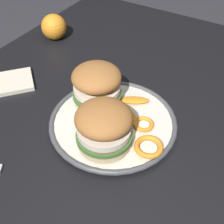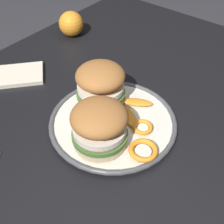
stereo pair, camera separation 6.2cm
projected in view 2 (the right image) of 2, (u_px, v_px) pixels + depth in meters
name	position (u px, v px, depth m)	size (l,w,h in m)	color
dining_table	(123.00, 143.00, 0.78)	(1.19, 0.98, 0.78)	black
dinner_plate	(112.00, 121.00, 0.68)	(0.30, 0.30, 0.02)	silver
sandwich_half_left	(99.00, 125.00, 0.59)	(0.17, 0.17, 0.10)	beige
sandwich_half_right	(100.00, 84.00, 0.69)	(0.16, 0.16, 0.10)	beige
orange_peel_curled	(142.00, 127.00, 0.65)	(0.06, 0.06, 0.01)	orange
orange_peel_strip_long	(137.00, 102.00, 0.71)	(0.06, 0.08, 0.01)	orange
orange_peel_strip_short	(129.00, 116.00, 0.67)	(0.06, 0.08, 0.01)	orange
orange_peel_small_curl	(143.00, 150.00, 0.60)	(0.09, 0.09, 0.01)	orange
whole_orange	(71.00, 24.00, 0.96)	(0.08, 0.08, 0.08)	orange
folded_napkin	(20.00, 75.00, 0.82)	(0.13, 0.10, 0.01)	beige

